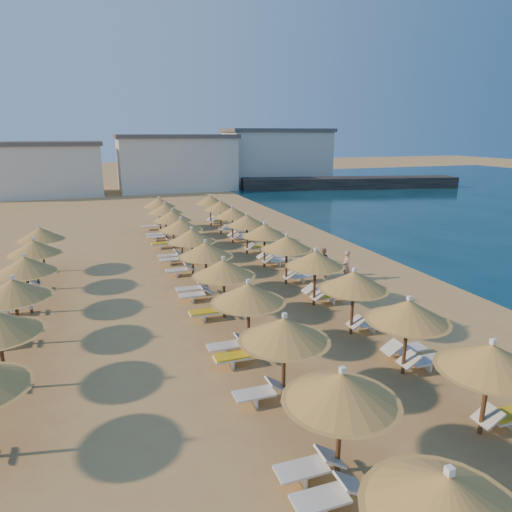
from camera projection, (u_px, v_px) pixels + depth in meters
name	position (u px, v px, depth m)	size (l,w,h in m)	color
ground	(268.00, 308.00, 20.17)	(220.00, 220.00, 0.00)	tan
jetty	(350.00, 183.00, 63.50)	(30.00, 4.00, 1.50)	black
hotel_blocks	(180.00, 162.00, 62.17)	(48.36, 12.01, 8.10)	silver
parasol_row_east	(287.00, 244.00, 22.89)	(2.65, 34.66, 2.66)	brown
parasol_row_west	(206.00, 251.00, 21.56)	(2.65, 34.66, 2.66)	brown
parasol_row_inland	(20.00, 277.00, 17.63)	(2.65, 18.65, 2.66)	brown
loungers	(218.00, 287.00, 21.93)	(14.86, 33.51, 0.66)	white
beachgoer_a	(346.00, 265.00, 23.84)	(0.58, 0.38, 1.60)	tan
beachgoer_b	(323.00, 263.00, 24.39)	(0.77, 0.60, 1.58)	tan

